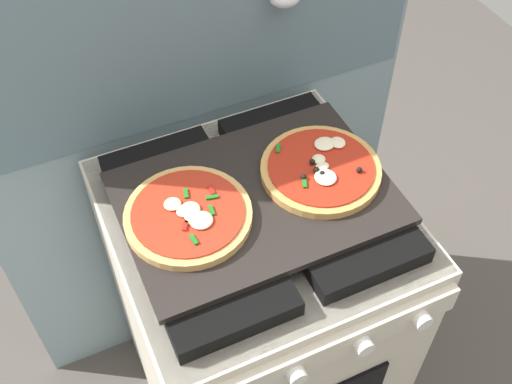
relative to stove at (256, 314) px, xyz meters
name	(u,v)px	position (x,y,z in m)	size (l,w,h in m)	color
kitchen_backsplash	(201,137)	(0.00, 0.34, 0.34)	(1.10, 0.09, 1.55)	#7A939E
stove	(256,314)	(0.00, 0.00, 0.00)	(0.60, 0.64, 0.90)	beige
baking_tray	(256,198)	(0.00, 0.00, 0.46)	(0.54, 0.38, 0.02)	black
pizza_left	(188,215)	(-0.14, 0.00, 0.48)	(0.25, 0.25, 0.03)	tan
pizza_right	(320,168)	(0.15, 0.01, 0.48)	(0.25, 0.25, 0.03)	tan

